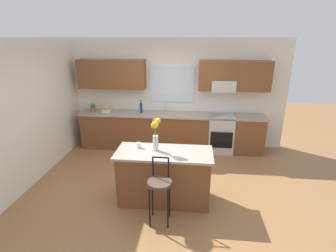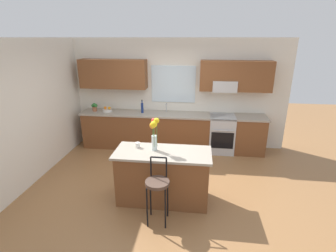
# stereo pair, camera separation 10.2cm
# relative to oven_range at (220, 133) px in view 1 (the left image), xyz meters

# --- Properties ---
(ground_plane) EXTENTS (14.00, 14.00, 0.00)m
(ground_plane) POSITION_rel_oven_range_xyz_m (-1.23, -1.68, -0.46)
(ground_plane) COLOR olive
(wall_left) EXTENTS (0.12, 4.60, 2.70)m
(wall_left) POSITION_rel_oven_range_xyz_m (-3.79, -1.38, 0.89)
(wall_left) COLOR silver
(wall_left) RESTS_ON ground
(back_wall_assembly) EXTENTS (5.60, 0.50, 2.70)m
(back_wall_assembly) POSITION_rel_oven_range_xyz_m (-1.21, 0.31, 1.05)
(back_wall_assembly) COLOR silver
(back_wall_assembly) RESTS_ON ground
(counter_run) EXTENTS (4.56, 0.64, 0.92)m
(counter_run) POSITION_rel_oven_range_xyz_m (-1.23, 0.02, 0.01)
(counter_run) COLOR brown
(counter_run) RESTS_ON ground
(sink_faucet) EXTENTS (0.02, 0.13, 0.23)m
(sink_faucet) POSITION_rel_oven_range_xyz_m (-1.39, 0.17, 0.60)
(sink_faucet) COLOR #B7BABC
(sink_faucet) RESTS_ON counter_run
(oven_range) EXTENTS (0.60, 0.64, 0.92)m
(oven_range) POSITION_rel_oven_range_xyz_m (0.00, 0.00, 0.00)
(oven_range) COLOR #B7BABC
(oven_range) RESTS_ON ground
(kitchen_island) EXTENTS (1.60, 0.69, 0.92)m
(kitchen_island) POSITION_rel_oven_range_xyz_m (-1.15, -2.19, 0.00)
(kitchen_island) COLOR brown
(kitchen_island) RESTS_ON ground
(bar_stool_near) EXTENTS (0.36, 0.36, 1.04)m
(bar_stool_near) POSITION_rel_oven_range_xyz_m (-1.15, -2.75, 0.18)
(bar_stool_near) COLOR black
(bar_stool_near) RESTS_ON ground
(flower_vase) EXTENTS (0.16, 0.17, 0.57)m
(flower_vase) POSITION_rel_oven_range_xyz_m (-1.29, -2.15, 0.81)
(flower_vase) COLOR silver
(flower_vase) RESTS_ON kitchen_island
(mug_ceramic) EXTENTS (0.08, 0.08, 0.09)m
(mug_ceramic) POSITION_rel_oven_range_xyz_m (-1.59, -2.06, 0.51)
(mug_ceramic) COLOR silver
(mug_ceramic) RESTS_ON kitchen_island
(fruit_bowl_oranges) EXTENTS (0.24, 0.24, 0.13)m
(fruit_bowl_oranges) POSITION_rel_oven_range_xyz_m (-2.88, 0.02, 0.50)
(fruit_bowl_oranges) COLOR silver
(fruit_bowl_oranges) RESTS_ON counter_run
(bottle_olive_oil) EXTENTS (0.06, 0.06, 0.33)m
(bottle_olive_oil) POSITION_rel_oven_range_xyz_m (-1.97, 0.02, 0.59)
(bottle_olive_oil) COLOR navy
(bottle_olive_oil) RESTS_ON counter_run
(potted_plant_small) EXTENTS (0.17, 0.11, 0.21)m
(potted_plant_small) POSITION_rel_oven_range_xyz_m (-3.21, 0.02, 0.57)
(potted_plant_small) COLOR #9E5B3D
(potted_plant_small) RESTS_ON counter_run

